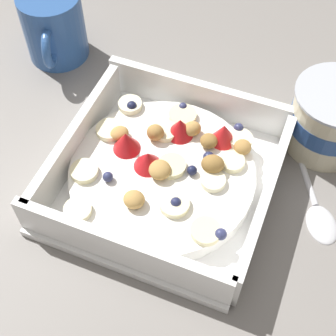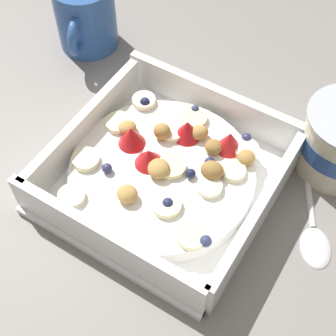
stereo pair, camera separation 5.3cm
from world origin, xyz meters
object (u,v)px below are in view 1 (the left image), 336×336
Objects in this scene: fruit_bowl at (168,172)px; coffee_mug at (54,27)px; spoon at (316,202)px; yogurt_cup at (331,119)px.

fruit_bowl is 0.26m from coffee_mug.
spoon is 1.52× the size of coffee_mug.
spoon is 1.67× the size of yogurt_cup.
yogurt_cup is (-0.01, 0.09, 0.04)m from spoon.
fruit_bowl is at bearing -33.14° from coffee_mug.
yogurt_cup is at bearing 96.86° from spoon.
spoon is 0.10m from yogurt_cup.
fruit_bowl is 2.32× the size of yogurt_cup.
coffee_mug is (-0.22, 0.14, 0.02)m from fruit_bowl.
yogurt_cup reaches higher than spoon.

